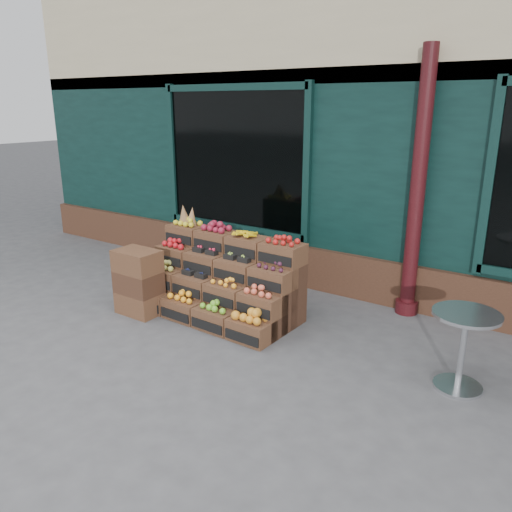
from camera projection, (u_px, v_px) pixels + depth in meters
The scene contains 6 objects.
ground at pixel (235, 349), 5.41m from camera, with size 60.00×60.00×0.00m, color #49494C.
shop_facade at pixel (408, 113), 8.73m from camera, with size 12.00×6.24×4.80m.
crate_display at pixel (221, 283), 6.27m from camera, with size 2.06×1.05×1.27m.
spare_crates at pixel (139, 282), 6.24m from camera, with size 0.55×0.38×0.83m.
bistro_table at pixel (463, 342), 4.54m from camera, with size 0.61×0.61×0.76m.
shopkeeper at pixel (241, 208), 8.22m from camera, with size 0.66×0.44×1.82m, color #164E1F.
Camera 1 is at (2.95, -3.88, 2.56)m, focal length 35.00 mm.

